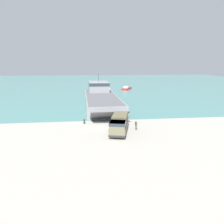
{
  "coord_description": "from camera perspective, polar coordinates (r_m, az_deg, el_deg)",
  "views": [
    {
      "loc": [
        -2.65,
        -38.24,
        11.13
      ],
      "look_at": [
        2.23,
        1.27,
        2.33
      ],
      "focal_mm": 35.0,
      "sensor_mm": 36.0,
      "label": 1
    }
  ],
  "objects": [
    {
      "name": "military_truck",
      "position": [
        35.91,
        1.91,
        -3.08
      ],
      "size": [
        4.34,
        7.85,
        2.8
      ],
      "rotation": [
        0.0,
        0.0,
        -1.83
      ],
      "color": "#6B664C",
      "rests_on": "ground_plane"
    },
    {
      "name": "ground_plane",
      "position": [
        39.91,
        -2.96,
        -3.74
      ],
      "size": [
        240.0,
        240.0,
        0.0
      ],
      "primitive_type": "plane",
      "color": "#9E998E"
    },
    {
      "name": "water_surface",
      "position": [
        132.81,
        -5.92,
        7.59
      ],
      "size": [
        240.0,
        180.0,
        0.01
      ],
      "primitive_type": "cube",
      "color": "#477F7A",
      "rests_on": "ground_plane"
    },
    {
      "name": "mooring_bollard",
      "position": [
        41.7,
        -7.27,
        -2.36
      ],
      "size": [
        0.36,
        0.36,
        0.97
      ],
      "color": "#333338",
      "rests_on": "ground_plane"
    },
    {
      "name": "soldier_on_ramp",
      "position": [
        37.63,
        6.31,
        -3.29
      ],
      "size": [
        0.3,
        0.47,
        1.67
      ],
      "rotation": [
        0.0,
        0.0,
        3.28
      ],
      "color": "#475638",
      "rests_on": "ground_plane"
    },
    {
      "name": "moored_boat_a",
      "position": [
        98.26,
        3.81,
        6.21
      ],
      "size": [
        5.92,
        8.25,
        1.44
      ],
      "rotation": [
        0.0,
        0.0,
        5.81
      ],
      "color": "#B22323",
      "rests_on": "ground_plane"
    },
    {
      "name": "moored_boat_b",
      "position": [
        86.07,
        -1.22,
        5.46
      ],
      "size": [
        2.61,
        6.97,
        1.92
      ],
      "rotation": [
        0.0,
        0.0,
        0.03
      ],
      "color": "#2D7060",
      "rests_on": "ground_plane"
    },
    {
      "name": "landing_craft",
      "position": [
        61.45,
        -2.96,
        3.92
      ],
      "size": [
        8.86,
        35.14,
        8.06
      ],
      "rotation": [
        0.0,
        0.0,
        0.01
      ],
      "color": "gray",
      "rests_on": "ground_plane"
    }
  ]
}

